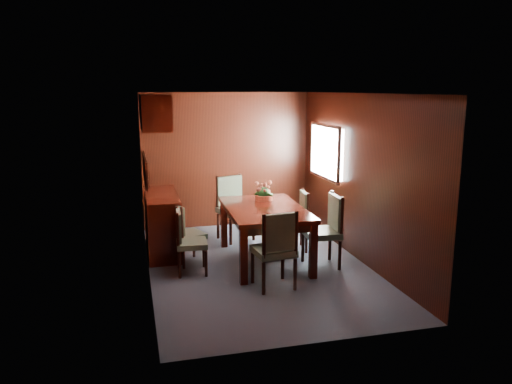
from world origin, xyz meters
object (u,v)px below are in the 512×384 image
object	(u,v)px
chair_left_near	(186,238)
chair_right_near	(327,226)
sideboard	(162,223)
dining_table	(265,215)
flower_centerpiece	(264,192)
chair_head	(276,246)

from	to	relation	value
chair_left_near	chair_right_near	world-z (taller)	chair_right_near
sideboard	dining_table	world-z (taller)	sideboard
chair_left_near	chair_right_near	distance (m)	1.95
dining_table	chair_right_near	xyz separation A→B (m)	(0.80, -0.39, -0.12)
chair_left_near	chair_right_near	size ratio (longest dim) A/B	0.86
chair_left_near	flower_centerpiece	bearing A→B (deg)	120.64
sideboard	chair_right_near	distance (m)	2.51
sideboard	flower_centerpiece	bearing A→B (deg)	-14.21
flower_centerpiece	dining_table	bearing A→B (deg)	-103.86
chair_head	flower_centerpiece	distance (m)	1.53
sideboard	dining_table	xyz separation A→B (m)	(1.40, -0.81, 0.24)
flower_centerpiece	chair_head	bearing A→B (deg)	-99.26
sideboard	chair_right_near	bearing A→B (deg)	-28.69
chair_left_near	flower_centerpiece	size ratio (longest dim) A/B	3.14
sideboard	flower_centerpiece	world-z (taller)	flower_centerpiece
chair_left_near	flower_centerpiece	world-z (taller)	flower_centerpiece
sideboard	chair_head	xyz separation A→B (m)	(1.27, -1.84, 0.11)
dining_table	chair_left_near	size ratio (longest dim) A/B	1.96
dining_table	chair_head	size ratio (longest dim) A/B	1.72
dining_table	flower_centerpiece	bearing A→B (deg)	77.66
chair_left_near	chair_head	bearing A→B (deg)	54.47
chair_head	chair_right_near	bearing A→B (deg)	28.63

